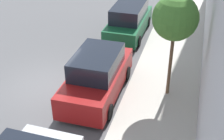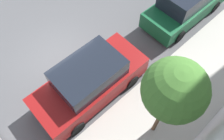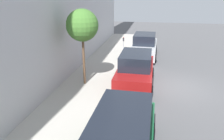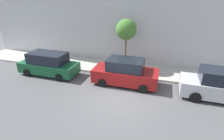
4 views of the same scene
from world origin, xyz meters
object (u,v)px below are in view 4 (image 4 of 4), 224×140
Objects in this scene: street_tree at (126,30)px; parked_suv_nearest at (220,86)px; parked_minivan_third at (49,64)px; parking_meter_near at (215,73)px; parked_suv_second at (125,73)px.

parked_suv_nearest is at bearing -114.12° from street_tree.
parked_minivan_third is 7.11m from street_tree.
parked_minivan_third is at bearing 97.84° from parking_meter_near.
parked_suv_second is at bearing 104.42° from parking_meter_near.
street_tree reaches higher than parking_meter_near.
parked_suv_nearest is 8.04m from street_tree.
street_tree is (2.92, 0.68, 2.61)m from parked_suv_second.
parking_meter_near is at bearing 0.18° from parked_suv_nearest.
parked_suv_nearest is 1.80m from parking_meter_near.
parked_suv_second is 3.22× the size of parking_meter_near.
parking_meter_near is 0.35× the size of street_tree.
parking_meter_near is at bearing -75.58° from parked_suv_second.
parked_suv_second is 1.12× the size of street_tree.
parked_suv_second is 3.97m from street_tree.
street_tree reaches higher than parked_minivan_third.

